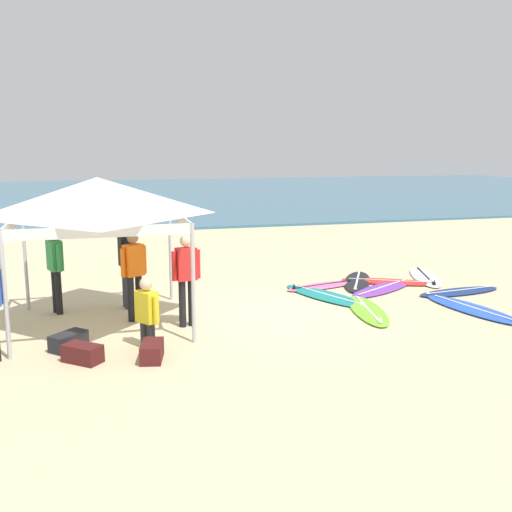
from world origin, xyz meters
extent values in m
plane|color=beige|center=(0.00, 0.00, 0.00)|extent=(80.00, 80.00, 0.00)
cube|color=#386B84|center=(0.00, 30.34, 0.05)|extent=(80.00, 36.00, 0.10)
cylinder|color=#B7B7BC|center=(-4.63, -1.27, 1.02)|extent=(0.07, 0.07, 2.05)
cylinder|color=#B7B7BC|center=(-1.70, -1.27, 1.02)|extent=(0.07, 0.07, 2.05)
cylinder|color=#B7B7BC|center=(-4.63, 1.66, 1.02)|extent=(0.07, 0.07, 2.05)
cylinder|color=#B7B7BC|center=(-1.70, 1.66, 1.02)|extent=(0.07, 0.07, 2.05)
cube|color=white|center=(-3.17, -1.27, 1.96)|extent=(2.93, 0.03, 0.18)
cube|color=white|center=(-3.17, 1.66, 1.96)|extent=(2.93, 0.03, 0.18)
cube|color=white|center=(-4.63, 0.20, 1.96)|extent=(0.03, 2.93, 0.18)
cube|color=white|center=(-1.70, 0.20, 1.96)|extent=(0.03, 2.93, 0.18)
pyramid|color=white|center=(-3.17, 0.20, 2.40)|extent=(3.05, 3.05, 0.70)
ellipsoid|color=#7AD12D|center=(1.99, -0.36, 0.04)|extent=(1.10, 2.37, 0.07)
cube|color=white|center=(1.99, -0.36, 0.07)|extent=(0.46, 1.91, 0.01)
cone|color=white|center=(1.79, -1.28, 0.13)|extent=(0.09, 0.09, 0.12)
ellipsoid|color=pink|center=(1.91, 1.84, 0.04)|extent=(2.05, 0.99, 0.07)
cube|color=black|center=(1.91, 1.84, 0.07)|extent=(1.64, 0.45, 0.01)
cone|color=black|center=(1.12, 1.65, 0.13)|extent=(0.09, 0.09, 0.12)
ellipsoid|color=navy|center=(4.71, 0.48, 0.04)|extent=(2.21, 0.82, 0.07)
cube|color=white|center=(4.71, 0.48, 0.07)|extent=(1.83, 0.25, 0.01)
cone|color=white|center=(3.83, 0.38, 0.13)|extent=(0.09, 0.09, 0.12)
ellipsoid|color=purple|center=(3.17, 1.23, 0.04)|extent=(2.35, 1.77, 0.07)
cube|color=white|center=(3.17, 1.23, 0.07)|extent=(1.74, 1.08, 0.01)
cone|color=white|center=(4.00, 1.73, 0.13)|extent=(0.09, 0.09, 0.12)
ellipsoid|color=#19847F|center=(1.63, 0.94, 0.04)|extent=(1.58, 2.63, 0.07)
cube|color=white|center=(1.63, 0.94, 0.07)|extent=(0.84, 2.04, 0.01)
cone|color=white|center=(2.01, -0.03, 0.13)|extent=(0.09, 0.09, 0.12)
ellipsoid|color=blue|center=(4.09, -0.85, 0.04)|extent=(1.12, 2.61, 0.07)
cube|color=white|center=(4.09, -0.85, 0.07)|extent=(0.43, 2.12, 0.01)
ellipsoid|color=white|center=(4.79, 2.04, 0.04)|extent=(1.39, 2.43, 0.07)
cube|color=black|center=(4.79, 2.04, 0.07)|extent=(0.72, 1.90, 0.01)
cone|color=black|center=(4.47, 1.13, 0.13)|extent=(0.09, 0.09, 0.12)
ellipsoid|color=red|center=(3.65, 1.80, 0.04)|extent=(2.35, 1.66, 0.07)
cube|color=white|center=(3.65, 1.80, 0.07)|extent=(1.77, 0.98, 0.01)
cone|color=white|center=(4.49, 1.34, 0.13)|extent=(0.09, 0.09, 0.12)
ellipsoid|color=black|center=(2.90, 2.04, 0.04)|extent=(1.66, 2.35, 0.07)
cube|color=white|center=(2.90, 2.04, 0.07)|extent=(0.98, 1.77, 0.01)
cone|color=white|center=(2.45, 1.20, 0.13)|extent=(0.09, 0.09, 0.12)
cylinder|color=black|center=(-1.58, -0.30, 0.44)|extent=(0.13, 0.13, 0.88)
cylinder|color=black|center=(-1.76, -0.34, 0.44)|extent=(0.13, 0.13, 0.88)
cube|color=red|center=(-1.67, -0.32, 1.18)|extent=(0.40, 0.29, 0.60)
sphere|color=beige|center=(-1.67, -0.32, 1.60)|extent=(0.21, 0.21, 0.21)
cylinder|color=red|center=(-1.44, -0.27, 1.16)|extent=(0.09, 0.09, 0.54)
cylinder|color=red|center=(-1.90, -0.36, 1.16)|extent=(0.09, 0.09, 0.54)
cylinder|color=#383842|center=(-2.69, 1.36, 0.44)|extent=(0.13, 0.13, 0.88)
cylinder|color=#383842|center=(-2.66, 1.18, 0.44)|extent=(0.13, 0.13, 0.88)
cube|color=black|center=(-2.68, 1.27, 1.18)|extent=(0.27, 0.39, 0.60)
sphere|color=#9E7051|center=(-2.68, 1.27, 1.60)|extent=(0.21, 0.21, 0.21)
cylinder|color=black|center=(-2.71, 1.50, 1.16)|extent=(0.09, 0.09, 0.54)
cylinder|color=black|center=(-2.64, 1.04, 1.16)|extent=(0.09, 0.09, 0.54)
cylinder|color=black|center=(-2.49, 0.35, 0.44)|extent=(0.13, 0.13, 0.88)
cylinder|color=black|center=(-2.65, 0.27, 0.44)|extent=(0.13, 0.13, 0.88)
cube|color=orange|center=(-2.57, 0.31, 1.18)|extent=(0.42, 0.36, 0.60)
sphere|color=#9E7051|center=(-2.57, 0.31, 1.60)|extent=(0.21, 0.21, 0.21)
cylinder|color=orange|center=(-2.37, 0.42, 1.16)|extent=(0.09, 0.09, 0.54)
cylinder|color=orange|center=(-2.77, 0.20, 1.16)|extent=(0.09, 0.09, 0.54)
cylinder|color=black|center=(-4.07, 1.32, 0.44)|extent=(0.13, 0.13, 0.88)
cylinder|color=black|center=(-4.00, 1.15, 0.44)|extent=(0.13, 0.13, 0.88)
cube|color=#2D8C47|center=(-4.04, 1.23, 1.18)|extent=(0.34, 0.42, 0.60)
sphere|color=#9E7051|center=(-4.04, 1.23, 1.60)|extent=(0.21, 0.21, 0.21)
cylinder|color=#2D8C47|center=(-4.12, 1.45, 1.16)|extent=(0.09, 0.09, 0.54)
cylinder|color=#2D8C47|center=(-3.95, 1.02, 1.16)|extent=(0.09, 0.09, 0.54)
cylinder|color=#2D2D33|center=(-2.44, -1.41, 0.23)|extent=(0.13, 0.13, 0.45)
cylinder|color=#2D2D33|center=(-2.54, -1.26, 0.23)|extent=(0.13, 0.13, 0.45)
cube|color=yellow|center=(-2.49, -1.34, 0.71)|extent=(0.38, 0.42, 0.52)
sphere|color=beige|center=(-2.49, -1.34, 1.09)|extent=(0.21, 0.21, 0.21)
cylinder|color=yellow|center=(-2.36, -1.53, 0.69)|extent=(0.09, 0.09, 0.47)
cylinder|color=yellow|center=(-2.62, -1.15, 0.69)|extent=(0.09, 0.09, 0.47)
cube|color=#4C1919|center=(-2.48, -1.91, 0.14)|extent=(0.44, 0.65, 0.28)
cube|color=#232328|center=(-3.75, -1.06, 0.14)|extent=(0.65, 0.65, 0.28)
cube|color=#4C1919|center=(-3.52, -1.72, 0.14)|extent=(0.66, 0.64, 0.28)
camera|label=1|loc=(-3.24, -10.66, 3.28)|focal=40.75mm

